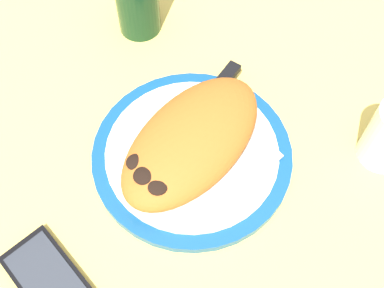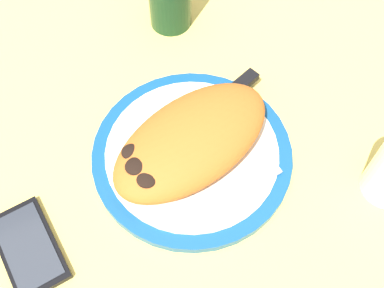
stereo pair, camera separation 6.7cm
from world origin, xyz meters
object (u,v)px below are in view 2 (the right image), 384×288
Objects in this scene: fork at (242,185)px; plate at (192,154)px; knife at (222,101)px; calzone at (190,140)px; smartphone at (29,248)px.

plate is at bearing 117.18° from fork.
knife reaches higher than fork.
smartphone is (-25.10, -4.16, -4.30)cm from calzone.
knife reaches higher than smartphone.
plate is 1.04× the size of calzone.
fork is 29.64cm from smartphone.
fork is (4.02, -7.83, 1.13)cm from plate.
knife is at bearing 37.41° from plate.
fork reaches higher than smartphone.
knife is 1.55× the size of smartphone.
fork is 0.73× the size of knife.
calzone is 1.84× the size of fork.
plate is at bearing -40.99° from calzone.
smartphone is (-25.33, -3.96, -0.30)cm from plate.
smartphone is (-29.36, 3.87, -1.43)cm from fork.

